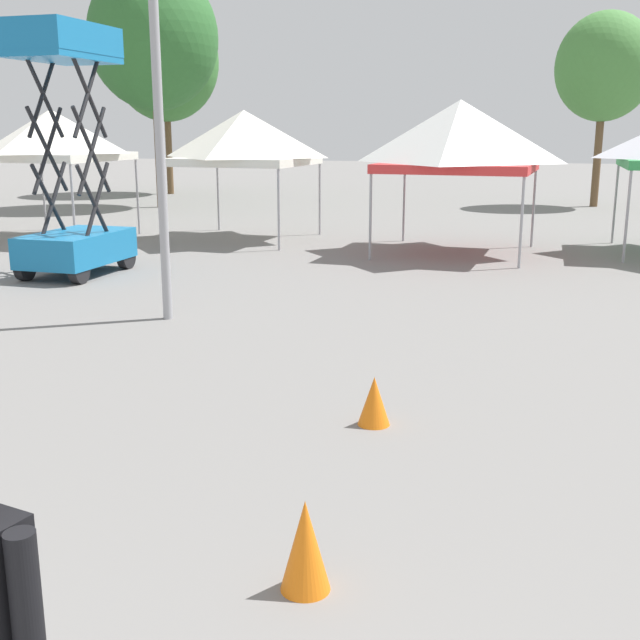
# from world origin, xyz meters

# --- Properties ---
(canopy_tent_far_left) EXTENTS (3.24, 3.24, 3.32)m
(canopy_tent_far_left) POSITION_xyz_m (-10.73, 17.38, 2.68)
(canopy_tent_far_left) COLOR #9E9EA3
(canopy_tent_far_left) RESTS_ON ground
(canopy_tent_behind_center) EXTENTS (3.36, 3.36, 3.30)m
(canopy_tent_behind_center) POSITION_xyz_m (-5.94, 18.65, 2.61)
(canopy_tent_behind_center) COLOR #9E9EA3
(canopy_tent_behind_center) RESTS_ON ground
(canopy_tent_behind_right) EXTENTS (3.59, 3.59, 3.48)m
(canopy_tent_behind_right) POSITION_xyz_m (-0.39, 17.76, 2.68)
(canopy_tent_behind_right) COLOR #9E9EA3
(canopy_tent_behind_right) RESTS_ON ground
(scissor_lift) EXTENTS (1.43, 2.32, 4.75)m
(scissor_lift) POSITION_xyz_m (-7.34, 12.91, 1.39)
(scissor_lift) COLOR black
(scissor_lift) RESTS_ON ground
(light_pole_near_lift) EXTENTS (0.36, 0.36, 7.51)m
(light_pole_near_lift) POSITION_xyz_m (-3.90, 9.95, 4.31)
(light_pole_near_lift) COLOR #9E9EA3
(light_pole_near_lift) RESTS_ON ground
(tree_behind_tents_center) EXTENTS (4.60, 4.60, 8.51)m
(tree_behind_tents_center) POSITION_xyz_m (-12.16, 26.03, 5.97)
(tree_behind_tents_center) COLOR brown
(tree_behind_tents_center) RESTS_ON ground
(tree_behind_tents_right) EXTENTS (4.62, 4.62, 8.21)m
(tree_behind_tents_right) POSITION_xyz_m (-14.57, 31.73, 5.66)
(tree_behind_tents_right) COLOR brown
(tree_behind_tents_right) RESTS_ON ground
(tree_behind_tents_left) EXTENTS (3.51, 3.51, 6.94)m
(tree_behind_tents_left) POSITION_xyz_m (3.36, 30.65, 4.99)
(tree_behind_tents_left) COLOR brown
(tree_behind_tents_left) RESTS_ON ground
(traffic_cone_lot_center) EXTENTS (0.32, 0.32, 0.49)m
(traffic_cone_lot_center) POSITION_xyz_m (0.07, 6.43, 0.25)
(traffic_cone_lot_center) COLOR orange
(traffic_cone_lot_center) RESTS_ON ground
(traffic_cone_near_barrier) EXTENTS (0.32, 0.32, 0.61)m
(traffic_cone_near_barrier) POSITION_xyz_m (0.25, 3.51, 0.30)
(traffic_cone_near_barrier) COLOR orange
(traffic_cone_near_barrier) RESTS_ON ground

